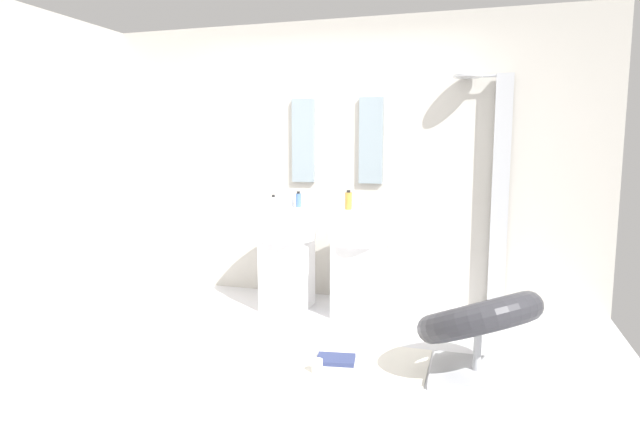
{
  "coord_description": "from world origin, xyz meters",
  "views": [
    {
      "loc": [
        1.29,
        -3.24,
        1.47
      ],
      "look_at": [
        0.15,
        0.55,
        0.95
      ],
      "focal_mm": 29.75,
      "sensor_mm": 36.0,
      "label": 1
    }
  ],
  "objects": [
    {
      "name": "ground_plane",
      "position": [
        0.0,
        0.0,
        -0.02
      ],
      "size": [
        4.8,
        3.6,
        0.04
      ],
      "primitive_type": "cube",
      "color": "silver"
    },
    {
      "name": "rear_partition",
      "position": [
        0.0,
        1.65,
        1.3
      ],
      "size": [
        4.8,
        0.1,
        2.6
      ],
      "primitive_type": "cube",
      "color": "beige",
      "rests_on": "ground_plane"
    },
    {
      "name": "pedestal_sink_left",
      "position": [
        -0.33,
        1.12,
        0.51
      ],
      "size": [
        0.52,
        0.52,
        1.0
      ],
      "color": "white",
      "rests_on": "ground_plane"
    },
    {
      "name": "pedestal_sink_right",
      "position": [
        0.33,
        1.12,
        0.51
      ],
      "size": [
        0.52,
        0.52,
        1.0
      ],
      "color": "white",
      "rests_on": "ground_plane"
    },
    {
      "name": "vanity_mirror_left",
      "position": [
        -0.33,
        1.58,
        1.5
      ],
      "size": [
        0.22,
        0.03,
        0.78
      ],
      "primitive_type": "cube",
      "color": "#8C9EA8"
    },
    {
      "name": "vanity_mirror_right",
      "position": [
        0.33,
        1.58,
        1.5
      ],
      "size": [
        0.22,
        0.03,
        0.78
      ],
      "primitive_type": "cube",
      "color": "#8C9EA8"
    },
    {
      "name": "shower_column",
      "position": [
        1.45,
        1.53,
        1.08
      ],
      "size": [
        0.49,
        0.24,
        2.05
      ],
      "color": "#B7BABF",
      "rests_on": "ground_plane"
    },
    {
      "name": "lounge_chair",
      "position": [
        1.32,
        0.08,
        0.35
      ],
      "size": [
        1.1,
        1.1,
        0.65
      ],
      "color": "#B7BABF",
      "rests_on": "ground_plane"
    },
    {
      "name": "area_rug",
      "position": [
        0.41,
        -0.0,
        0.01
      ],
      "size": [
        1.21,
        0.9,
        0.01
      ],
      "primitive_type": "cube",
      "color": "white",
      "rests_on": "ground_plane"
    },
    {
      "name": "magazine_navy",
      "position": [
        0.41,
        0.06,
        0.02
      ],
      "size": [
        0.28,
        0.22,
        0.03
      ],
      "primitive_type": "cube",
      "rotation": [
        0.0,
        0.0,
        0.15
      ],
      "color": "navy",
      "rests_on": "area_rug"
    },
    {
      "name": "coffee_mug",
      "position": [
        0.34,
        -0.15,
        0.05
      ],
      "size": [
        0.07,
        0.07,
        0.09
      ],
      "primitive_type": "cylinder",
      "color": "white",
      "rests_on": "area_rug"
    },
    {
      "name": "soap_bottle_white",
      "position": [
        -0.4,
        0.99,
        0.96
      ],
      "size": [
        0.05,
        0.05,
        0.13
      ],
      "color": "white",
      "rests_on": "pedestal_sink_left"
    },
    {
      "name": "soap_bottle_amber",
      "position": [
        0.21,
        1.19,
        0.98
      ],
      "size": [
        0.06,
        0.06,
        0.17
      ],
      "color": "#C68C38",
      "rests_on": "pedestal_sink_right"
    },
    {
      "name": "soap_bottle_blue",
      "position": [
        -0.26,
        1.23,
        0.97
      ],
      "size": [
        0.05,
        0.05,
        0.14
      ],
      "color": "#4C72B7",
      "rests_on": "pedestal_sink_left"
    }
  ]
}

